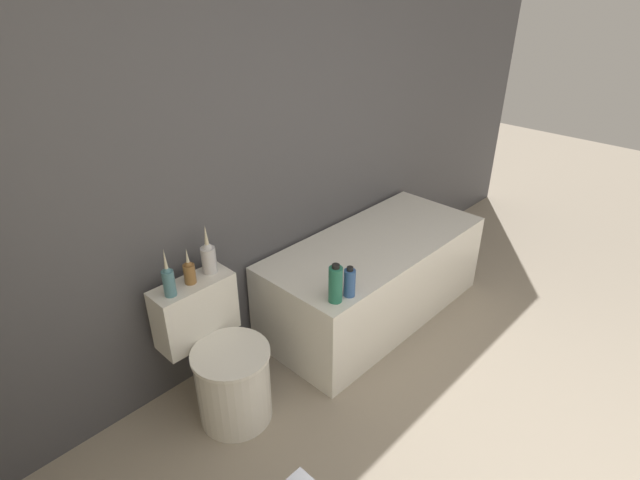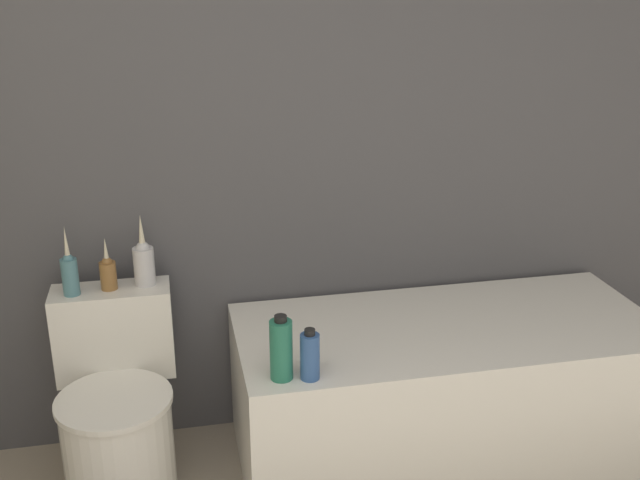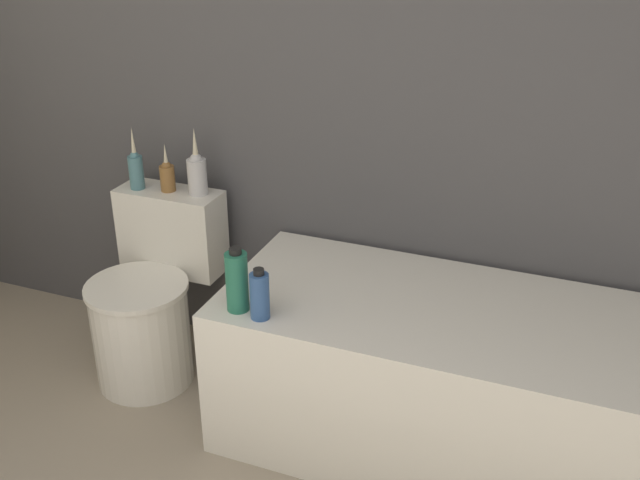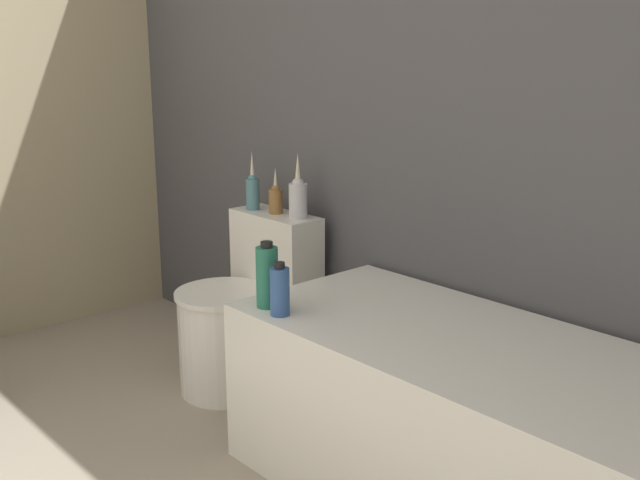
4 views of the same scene
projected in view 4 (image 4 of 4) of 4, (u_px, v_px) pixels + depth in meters
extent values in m
cube|color=#4C4C51|center=(384.00, 78.00, 2.83)|extent=(6.40, 0.06, 2.60)
cube|color=white|center=(474.00, 431.00, 2.27)|extent=(1.59, 0.70, 0.57)
cube|color=#B7BCC6|center=(479.00, 346.00, 2.20)|extent=(1.39, 0.50, 0.01)
cylinder|color=white|center=(225.00, 343.00, 3.13)|extent=(0.38, 0.38, 0.42)
cylinder|color=white|center=(223.00, 294.00, 3.08)|extent=(0.40, 0.40, 0.02)
cube|color=white|center=(276.00, 253.00, 3.23)|extent=(0.43, 0.18, 0.35)
cylinder|color=teal|center=(253.00, 194.00, 3.25)|extent=(0.06, 0.06, 0.14)
sphere|color=teal|center=(252.00, 179.00, 3.23)|extent=(0.04, 0.04, 0.04)
cone|color=beige|center=(252.00, 165.00, 3.22)|extent=(0.02, 0.02, 0.12)
cylinder|color=olive|center=(276.00, 201.00, 3.18)|extent=(0.06, 0.06, 0.10)
sphere|color=olive|center=(276.00, 189.00, 3.16)|extent=(0.04, 0.04, 0.04)
cone|color=beige|center=(275.00, 178.00, 3.15)|extent=(0.02, 0.02, 0.09)
cylinder|color=silver|center=(298.00, 201.00, 3.09)|extent=(0.08, 0.08, 0.14)
sphere|color=silver|center=(298.00, 184.00, 3.07)|extent=(0.05, 0.05, 0.05)
cone|color=beige|center=(298.00, 168.00, 3.06)|extent=(0.03, 0.03, 0.13)
cylinder|color=#267259|center=(267.00, 277.00, 2.49)|extent=(0.07, 0.07, 0.21)
cylinder|color=black|center=(267.00, 245.00, 2.46)|extent=(0.04, 0.04, 0.02)
cylinder|color=#335999|center=(280.00, 292.00, 2.42)|extent=(0.06, 0.06, 0.16)
cylinder|color=black|center=(279.00, 265.00, 2.39)|extent=(0.04, 0.04, 0.02)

